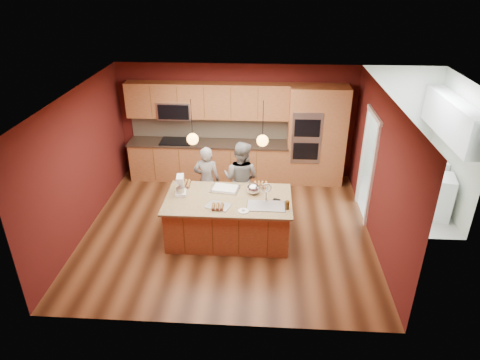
# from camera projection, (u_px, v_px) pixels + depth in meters

# --- Properties ---
(floor) EXTENTS (5.50, 5.50, 0.00)m
(floor) POSITION_uv_depth(u_px,v_px,m) (228.00, 229.00, 8.44)
(floor) COLOR #3F2110
(floor) RESTS_ON ground
(ceiling) EXTENTS (5.50, 5.50, 0.00)m
(ceiling) POSITION_uv_depth(u_px,v_px,m) (226.00, 95.00, 7.21)
(ceiling) COLOR white
(ceiling) RESTS_ON ground
(wall_back) EXTENTS (5.50, 0.00, 5.50)m
(wall_back) POSITION_uv_depth(u_px,v_px,m) (237.00, 122.00, 10.05)
(wall_back) COLOR #511714
(wall_back) RESTS_ON ground
(wall_front) EXTENTS (5.50, 0.00, 5.50)m
(wall_front) POSITION_uv_depth(u_px,v_px,m) (210.00, 249.00, 5.61)
(wall_front) COLOR #511714
(wall_front) RESTS_ON ground
(wall_left) EXTENTS (0.00, 5.00, 5.00)m
(wall_left) POSITION_uv_depth(u_px,v_px,m) (81.00, 163.00, 7.98)
(wall_left) COLOR #511714
(wall_left) RESTS_ON ground
(wall_right) EXTENTS (0.00, 5.00, 5.00)m
(wall_right) POSITION_uv_depth(u_px,v_px,m) (379.00, 171.00, 7.68)
(wall_right) COLOR #511714
(wall_right) RESTS_ON ground
(cabinet_run) EXTENTS (3.74, 0.64, 2.30)m
(cabinet_run) POSITION_uv_depth(u_px,v_px,m) (207.00, 139.00, 10.03)
(cabinet_run) COLOR #9B5623
(cabinet_run) RESTS_ON floor
(oven_column) EXTENTS (1.30, 0.62, 2.30)m
(oven_column) POSITION_uv_depth(u_px,v_px,m) (316.00, 136.00, 9.77)
(oven_column) COLOR #9B5623
(oven_column) RESTS_ON floor
(doorway_trim) EXTENTS (0.08, 1.11, 2.20)m
(doorway_trim) POSITION_uv_depth(u_px,v_px,m) (367.00, 167.00, 8.52)
(doorway_trim) COLOR white
(doorway_trim) RESTS_ON wall_right
(laundry_room) EXTENTS (2.60, 2.70, 2.70)m
(laundry_room) POSITION_uv_depth(u_px,v_px,m) (453.00, 119.00, 8.38)
(laundry_room) COLOR beige
(laundry_room) RESTS_ON ground
(pendant_left) EXTENTS (0.20, 0.20, 0.80)m
(pendant_left) POSITION_uv_depth(u_px,v_px,m) (193.00, 139.00, 7.31)
(pendant_left) COLOR black
(pendant_left) RESTS_ON ceiling
(pendant_right) EXTENTS (0.20, 0.20, 0.80)m
(pendant_right) POSITION_uv_depth(u_px,v_px,m) (262.00, 140.00, 7.25)
(pendant_right) COLOR black
(pendant_right) RESTS_ON ceiling
(island) EXTENTS (2.31, 1.30, 1.23)m
(island) POSITION_uv_depth(u_px,v_px,m) (229.00, 218.00, 7.99)
(island) COLOR #9B5623
(island) RESTS_ON floor
(person_left) EXTENTS (0.54, 0.36, 1.48)m
(person_left) POSITION_uv_depth(u_px,v_px,m) (207.00, 181.00, 8.68)
(person_left) COLOR black
(person_left) RESTS_ON floor
(person_right) EXTENTS (0.94, 0.84, 1.60)m
(person_right) POSITION_uv_depth(u_px,v_px,m) (241.00, 179.00, 8.62)
(person_right) COLOR gray
(person_right) RESTS_ON floor
(stand_mixer) EXTENTS (0.23, 0.29, 0.37)m
(stand_mixer) POSITION_uv_depth(u_px,v_px,m) (181.00, 187.00, 7.88)
(stand_mixer) COLOR white
(stand_mixer) RESTS_ON island
(sheet_cake) EXTENTS (0.57, 0.46, 0.05)m
(sheet_cake) POSITION_uv_depth(u_px,v_px,m) (225.00, 189.00, 8.10)
(sheet_cake) COLOR silver
(sheet_cake) RESTS_ON island
(cooling_rack) EXTENTS (0.48, 0.41, 0.02)m
(cooling_rack) POSITION_uv_depth(u_px,v_px,m) (218.00, 206.00, 7.55)
(cooling_rack) COLOR #B6B9BD
(cooling_rack) RESTS_ON island
(mixing_bowl) EXTENTS (0.25, 0.25, 0.21)m
(mixing_bowl) POSITION_uv_depth(u_px,v_px,m) (253.00, 189.00, 7.93)
(mixing_bowl) COLOR silver
(mixing_bowl) RESTS_ON island
(plate) EXTENTS (0.19, 0.19, 0.01)m
(plate) POSITION_uv_depth(u_px,v_px,m) (243.00, 211.00, 7.40)
(plate) COLOR white
(plate) RESTS_ON island
(tumbler) EXTENTS (0.08, 0.08, 0.15)m
(tumbler) POSITION_uv_depth(u_px,v_px,m) (287.00, 205.00, 7.45)
(tumbler) COLOR #3C260B
(tumbler) RESTS_ON island
(phone) EXTENTS (0.14, 0.10, 0.01)m
(phone) POSITION_uv_depth(u_px,v_px,m) (277.00, 200.00, 7.76)
(phone) COLOR black
(phone) RESTS_ON island
(cupcakes_left) EXTENTS (0.15, 0.29, 0.07)m
(cupcakes_left) POSITION_uv_depth(u_px,v_px,m) (187.00, 184.00, 8.25)
(cupcakes_left) COLOR #B07D39
(cupcakes_left) RESTS_ON island
(cupcakes_rack) EXTENTS (0.23, 0.23, 0.07)m
(cupcakes_rack) POSITION_uv_depth(u_px,v_px,m) (218.00, 206.00, 7.46)
(cupcakes_rack) COLOR #B07D39
(cupcakes_rack) RESTS_ON island
(cupcakes_right) EXTENTS (0.28, 0.28, 0.06)m
(cupcakes_right) POSITION_uv_depth(u_px,v_px,m) (261.00, 185.00, 8.21)
(cupcakes_right) COLOR #B07D39
(cupcakes_right) RESTS_ON island
(washer) EXTENTS (0.67, 0.68, 0.91)m
(washer) POSITION_uv_depth(u_px,v_px,m) (436.00, 196.00, 8.68)
(washer) COLOR white
(washer) RESTS_ON floor
(dryer) EXTENTS (0.62, 0.64, 0.96)m
(dryer) POSITION_uv_depth(u_px,v_px,m) (427.00, 179.00, 9.32)
(dryer) COLOR white
(dryer) RESTS_ON floor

